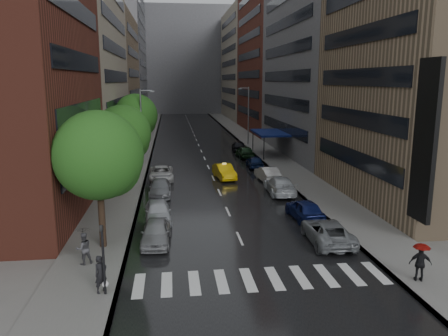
{
  "coord_description": "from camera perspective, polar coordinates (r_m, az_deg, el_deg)",
  "views": [
    {
      "loc": [
        -4.29,
        -22.74,
        10.19
      ],
      "look_at": [
        0.0,
        12.54,
        3.0
      ],
      "focal_mm": 35.0,
      "sensor_mm": 36.0,
      "label": 1
    }
  ],
  "objects": [
    {
      "name": "ped_red_umbrella",
      "position": [
        24.57,
        24.31,
        -10.77
      ],
      "size": [
        1.17,
        0.82,
        2.01
      ],
      "color": "black",
      "rests_on": "sidewalk_right"
    },
    {
      "name": "sidewalk_left",
      "position": [
        73.59,
        -10.55,
        3.35
      ],
      "size": [
        4.0,
        140.0,
        0.15
      ],
      "primitive_type": "cube",
      "color": "gray",
      "rests_on": "ground"
    },
    {
      "name": "ped_bag_walker",
      "position": [
        22.26,
        -15.77,
        -13.27
      ],
      "size": [
        0.79,
        0.79,
        1.85
      ],
      "color": "black",
      "rests_on": "sidewalk_left"
    },
    {
      "name": "taxi",
      "position": [
        45.75,
        0.03,
        -0.46
      ],
      "size": [
        2.24,
        4.78,
        1.51
      ],
      "primitive_type": "imported",
      "rotation": [
        0.0,
        0.0,
        0.14
      ],
      "color": "yellow",
      "rests_on": "ground"
    },
    {
      "name": "tree_near",
      "position": [
        26.78,
        -16.1,
        1.58
      ],
      "size": [
        5.33,
        5.33,
        8.5
      ],
      "color": "#382619",
      "rests_on": "ground"
    },
    {
      "name": "street_lamp_right",
      "position": [
        69.0,
        3.14,
        7.02
      ],
      "size": [
        1.74,
        0.22,
        9.0
      ],
      "color": "gray",
      "rests_on": "sidewalk_right"
    },
    {
      "name": "tree_far",
      "position": [
        55.45,
        -11.45,
        6.73
      ],
      "size": [
        5.37,
        5.37,
        8.56
      ],
      "color": "#382619",
      "rests_on": "ground"
    },
    {
      "name": "parked_cars_right",
      "position": [
        43.77,
        6.03,
        -1.06
      ],
      "size": [
        2.7,
        41.81,
        1.6
      ],
      "color": "slate",
      "rests_on": "ground"
    },
    {
      "name": "ground",
      "position": [
        25.29,
        3.51,
        -12.35
      ],
      "size": [
        220.0,
        220.0,
        0.0
      ],
      "primitive_type": "plane",
      "color": "gray",
      "rests_on": "ground"
    },
    {
      "name": "road",
      "position": [
        73.57,
        -3.53,
        3.46
      ],
      "size": [
        14.0,
        140.0,
        0.01
      ],
      "primitive_type": "cube",
      "color": "black",
      "rests_on": "ground"
    },
    {
      "name": "traffic_light",
      "position": [
        21.59,
        -15.52,
        -10.65
      ],
      "size": [
        0.18,
        0.15,
        3.45
      ],
      "color": "black",
      "rests_on": "sidewalk_left"
    },
    {
      "name": "buildings_left",
      "position": [
        82.43,
        -14.91,
        15.1
      ],
      "size": [
        8.0,
        108.0,
        38.0
      ],
      "color": "maroon",
      "rests_on": "ground"
    },
    {
      "name": "buildings_right",
      "position": [
        81.89,
        6.93,
        14.75
      ],
      "size": [
        8.05,
        109.1,
        36.0
      ],
      "color": "#937A5B",
      "rests_on": "ground"
    },
    {
      "name": "ped_black_umbrella",
      "position": [
        25.57,
        -17.9,
        -9.31
      ],
      "size": [
        1.1,
        1.02,
        2.09
      ],
      "color": "#46454A",
      "rests_on": "sidewalk_left"
    },
    {
      "name": "sidewalk_right",
      "position": [
        74.63,
        3.4,
        3.63
      ],
      "size": [
        4.0,
        140.0,
        0.15
      ],
      "primitive_type": "cube",
      "color": "gray",
      "rests_on": "ground"
    },
    {
      "name": "building_far",
      "position": [
        140.92,
        -5.34,
        13.76
      ],
      "size": [
        40.0,
        14.0,
        32.0
      ],
      "primitive_type": "cube",
      "color": "slate",
      "rests_on": "ground"
    },
    {
      "name": "parked_cars_left",
      "position": [
        37.37,
        -8.42,
        -3.35
      ],
      "size": [
        2.5,
        22.85,
        1.55
      ],
      "color": "gray",
      "rests_on": "ground"
    },
    {
      "name": "awning",
      "position": [
        59.66,
        5.99,
        4.59
      ],
      "size": [
        4.0,
        8.0,
        3.12
      ],
      "color": "navy",
      "rests_on": "sidewalk_right"
    },
    {
      "name": "street_lamp_left",
      "position": [
        53.12,
        -10.65,
        5.52
      ],
      "size": [
        1.74,
        0.22,
        9.0
      ],
      "color": "gray",
      "rests_on": "sidewalk_left"
    },
    {
      "name": "tree_mid",
      "position": [
        39.94,
        -13.12,
        4.41
      ],
      "size": [
        5.05,
        5.05,
        8.05
      ],
      "color": "#382619",
      "rests_on": "ground"
    },
    {
      "name": "crosswalk",
      "position": [
        23.54,
        4.91,
        -14.24
      ],
      "size": [
        13.15,
        2.8,
        0.01
      ],
      "color": "silver",
      "rests_on": "ground"
    }
  ]
}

